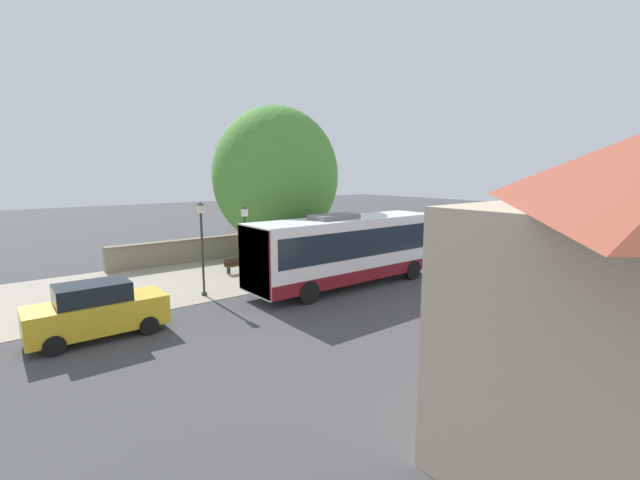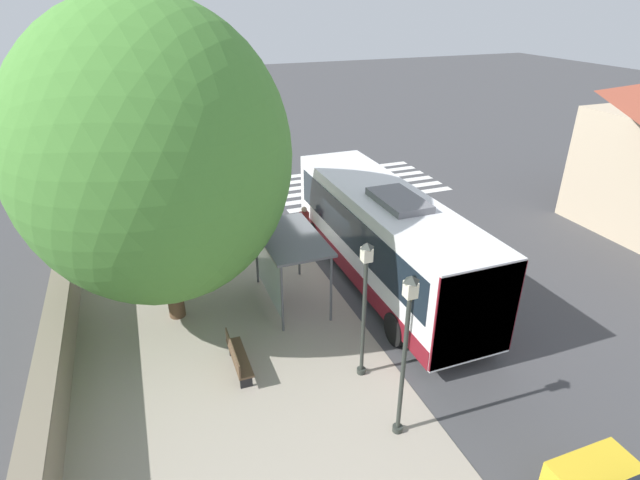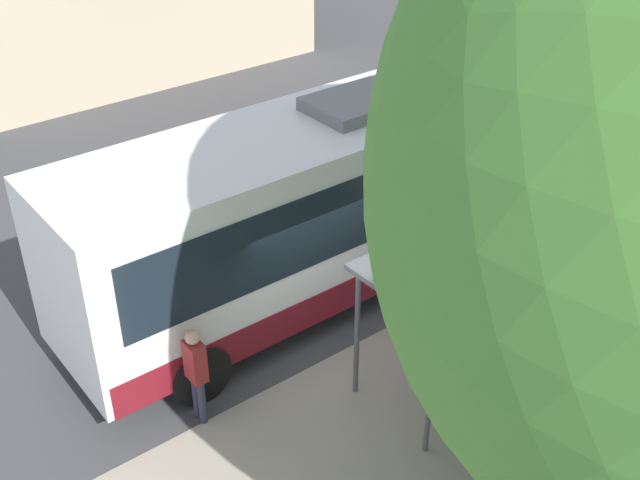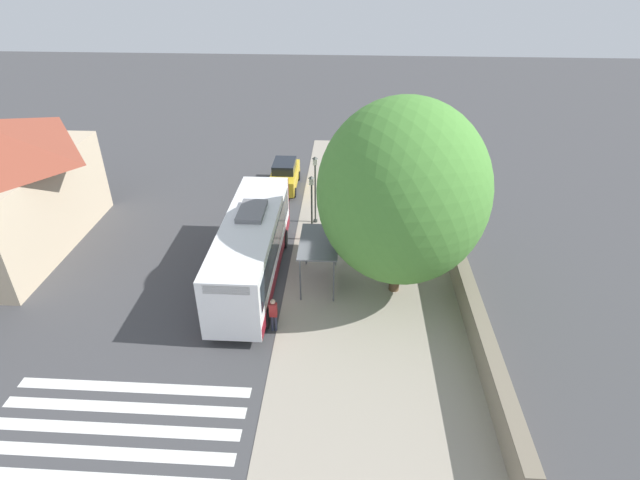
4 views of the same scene
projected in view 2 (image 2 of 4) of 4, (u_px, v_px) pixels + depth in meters
ground_plane at (324, 274)px, 18.31m from camera, size 120.00×120.00×0.00m
sidewalk_plaza at (200, 297)px, 16.88m from camera, size 9.00×44.00×0.02m
crosswalk_stripes at (354, 184)px, 26.97m from camera, size 9.00×5.25×0.01m
stone_wall at (64, 303)px, 15.28m from camera, size 0.60×20.00×1.44m
bus at (385, 237)px, 16.88m from camera, size 2.64×10.22×3.57m
bus_shelter at (286, 248)px, 15.78m from camera, size 1.85×3.37×2.38m
pedestrian at (304, 223)px, 19.98m from camera, size 0.34×0.22×1.68m
bench at (238, 357)px, 13.37m from camera, size 0.40×1.75×0.88m
street_lamp_near at (405, 346)px, 10.60m from camera, size 0.28×0.28×4.23m
street_lamp_far at (365, 300)px, 12.46m from camera, size 0.28×0.28×3.96m
shade_tree at (154, 156)px, 13.59m from camera, size 7.56×7.56×9.41m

